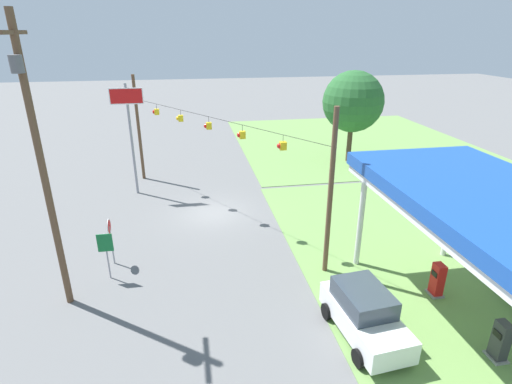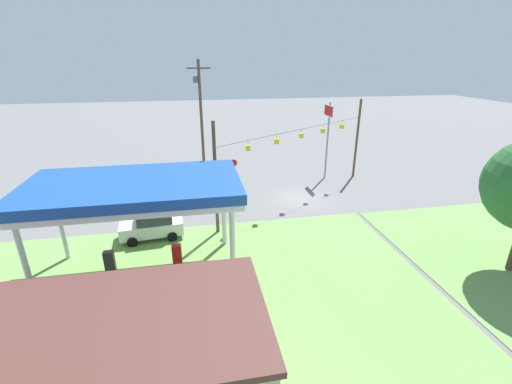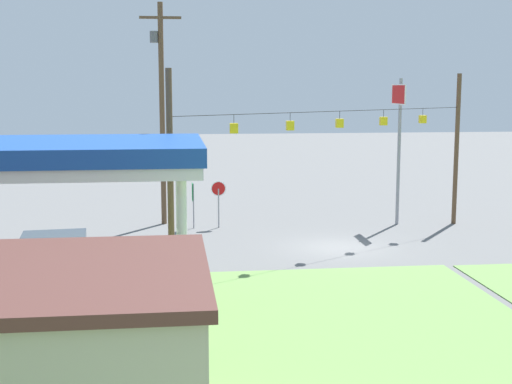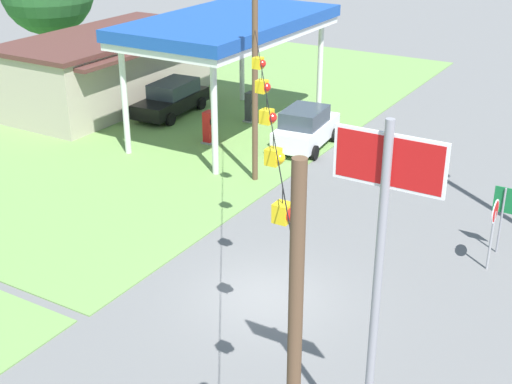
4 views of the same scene
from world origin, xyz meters
The scene contains 12 objects.
ground_plane centered at (0.00, 0.00, 0.00)m, with size 160.00×160.00×0.00m, color slate.
gas_station_canopy centered at (12.36, 9.24, 5.27)m, with size 11.40×6.29×5.78m.
gas_station_store centered at (13.17, 17.84, 1.98)m, with size 12.48×6.51×3.92m.
fuel_pump_near centered at (10.44, 9.23, 0.76)m, with size 0.71×0.56×1.60m.
fuel_pump_far centered at (14.27, 9.23, 0.76)m, with size 0.71×0.56×1.60m.
car_at_pumps_front centered at (12.24, 4.96, 1.01)m, with size 4.42×2.42×1.99m.
car_at_pumps_rear centered at (13.17, 13.51, 0.93)m, with size 5.13×2.38×1.80m.
stop_sign_roadside centered at (5.19, -5.41, 1.81)m, with size 0.80×0.08×2.50m.
stop_sign_overhead centered at (-4.48, -5.19, 5.57)m, with size 0.22×2.21×7.87m.
route_sign centered at (6.55, -5.40, 1.71)m, with size 0.10×0.70×2.40m.
utility_pole_main centered at (8.12, -6.86, 6.56)m, with size 2.20×0.44×11.83m.
signal_span_gantry centered at (0.00, -0.01, 4.52)m, with size 15.61×10.24×8.13m.
Camera 2 is at (9.05, 27.45, 11.94)m, focal length 24.00 mm.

